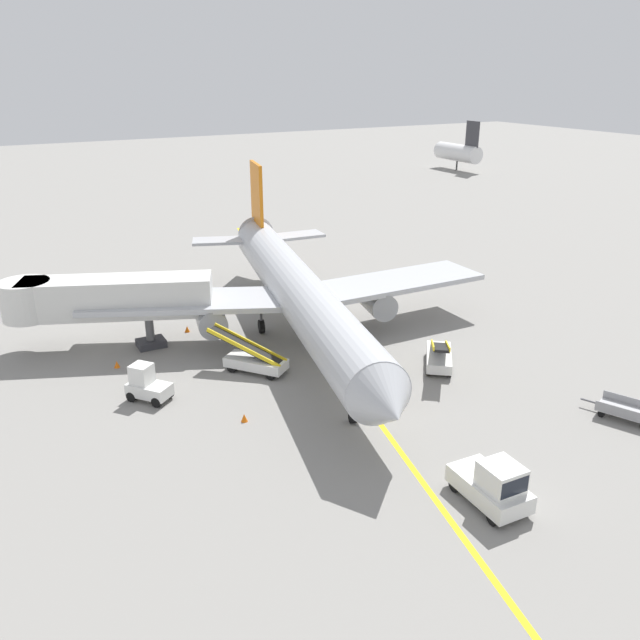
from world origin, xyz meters
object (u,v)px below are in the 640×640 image
Objects in this scene: baggage_tug_near_wing at (147,385)px; ground_crew_marshaller at (405,389)px; airliner at (296,290)px; baggage_cart_loaded at (626,411)px; safety_cone_wingtip_right at (117,364)px; safety_cone_wingtip_left at (187,329)px; belt_loader_forward_hold at (254,360)px; safety_cone_nose_right at (244,418)px; jet_bridge at (97,298)px; safety_cone_nose_left at (318,312)px; pushback_tug at (493,485)px; belt_loader_aft_hold at (439,356)px.

ground_crew_marshaller is at bearing -30.86° from baggage_tug_near_wing.
baggage_cart_loaded is (10.22, -18.36, -2.95)m from airliner.
safety_cone_wingtip_left is at bearing 31.90° from safety_cone_wingtip_right.
belt_loader_forward_hold is 10.69× the size of safety_cone_wingtip_right.
baggage_cart_loaded is at bearing -27.97° from safety_cone_nose_right.
safety_cone_wingtip_left is at bearing 59.49° from baggage_tug_near_wing.
safety_cone_nose_left is at bearing -5.14° from jet_bridge.
ground_crew_marshaller is at bearing -16.38° from safety_cone_nose_right.
baggage_tug_near_wing is 1.58× the size of ground_crew_marshaller.
belt_loader_forward_hold is (6.69, 0.44, -0.15)m from baggage_tug_near_wing.
safety_cone_nose_right and safety_cone_wingtip_right have the same top height.
safety_cone_nose_right is at bearing 119.52° from pushback_tug.
jet_bridge is 4.76m from safety_cone_wingtip_right.
airliner is at bearing 19.35° from baggage_tug_near_wing.
safety_cone_nose_left is at bearing 25.63° from baggage_tug_near_wing.
jet_bridge is at bearing 95.10° from baggage_tug_near_wing.
ground_crew_marshaller is at bearing -43.89° from safety_cone_wingtip_right.
baggage_tug_near_wing is 0.57× the size of belt_loader_aft_hold.
safety_cone_wingtip_left is at bearing 144.24° from airliner.
ground_crew_marshaller is 3.86× the size of safety_cone_wingtip_left.
baggage_tug_near_wing is 6.22m from safety_cone_nose_right.
jet_bridge is 32.13m from baggage_cart_loaded.
baggage_cart_loaded is (14.97, -14.78, -0.31)m from belt_loader_forward_hold.
baggage_tug_near_wing reaches higher than safety_cone_wingtip_right.
belt_loader_forward_hold is at bearing 125.91° from ground_crew_marshaller.
belt_loader_forward_hold is at bearing -32.47° from safety_cone_wingtip_right.
airliner is at bearing -20.08° from jet_bridge.
belt_loader_forward_hold is (7.44, -8.03, -2.77)m from jet_bridge.
ground_crew_marshaller is (0.91, -11.39, -2.51)m from airliner.
airliner reaches higher than belt_loader_forward_hold.
safety_cone_wingtip_left is (-1.62, 8.16, -0.56)m from belt_loader_forward_hold.
airliner is at bearing 119.11° from baggage_cart_loaded.
baggage_tug_near_wing is (-10.34, 16.42, -0.07)m from pushback_tug.
baggage_cart_loaded is 20.21m from safety_cone_nose_right.
baggage_tug_near_wing is 0.71× the size of baggage_cart_loaded.
pushback_tug is at bearing -57.78° from baggage_tug_near_wing.
belt_loader_aft_hold is (16.98, -4.53, -0.15)m from baggage_tug_near_wing.
airliner is 10.53m from belt_loader_aft_hold.
pushback_tug is at bearing -169.62° from baggage_cart_loaded.
safety_cone_nose_right is at bearing -178.54° from belt_loader_aft_hold.
safety_cone_wingtip_left is (5.82, 0.13, -3.32)m from jet_bridge.
jet_bridge is 29.34× the size of safety_cone_wingtip_left.
safety_cone_wingtip_right is (-15.35, -2.00, 0.00)m from safety_cone_nose_left.
safety_cone_wingtip_right is at bearing 138.89° from baggage_cart_loaded.
baggage_tug_near_wing is 6.70m from belt_loader_forward_hold.
jet_bridge is at bearing 134.49° from baggage_cart_loaded.
baggage_tug_near_wing reaches higher than baggage_cart_loaded.
safety_cone_wingtip_left is (-6.36, 4.58, -3.20)m from airliner.
baggage_cart_loaded reaches higher than safety_cone_wingtip_right.
safety_cone_nose_left is (8.07, 6.64, -0.56)m from belt_loader_forward_hold.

